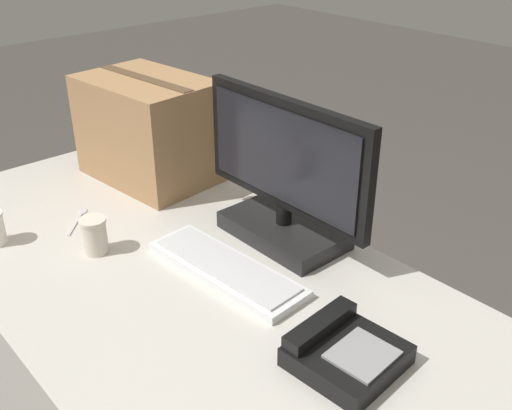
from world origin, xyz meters
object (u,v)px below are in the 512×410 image
at_px(desk_phone, 344,352).
at_px(paper_cup_right, 94,236).
at_px(monitor, 284,184).
at_px(keyboard, 226,269).
at_px(cardboard_box, 149,129).
at_px(spoon, 80,217).

height_order(desk_phone, paper_cup_right, paper_cup_right).
bearing_deg(monitor, desk_phone, -29.51).
distance_m(keyboard, cardboard_box, 0.67).
relative_size(keyboard, desk_phone, 2.14).
bearing_deg(spoon, monitor, -99.52).
xyz_separation_m(desk_phone, paper_cup_right, (-0.73, -0.18, 0.02)).
xyz_separation_m(keyboard, desk_phone, (0.42, -0.02, 0.01)).
relative_size(keyboard, spoon, 3.55).
height_order(desk_phone, cardboard_box, cardboard_box).
bearing_deg(desk_phone, keyboard, 172.82).
xyz_separation_m(monitor, keyboard, (0.03, -0.23, -0.15)).
height_order(spoon, cardboard_box, cardboard_box).
relative_size(monitor, paper_cup_right, 5.71).
xyz_separation_m(desk_phone, cardboard_box, (-1.04, 0.20, 0.14)).
height_order(monitor, desk_phone, monitor).
bearing_deg(paper_cup_right, keyboard, 32.76).
relative_size(monitor, spoon, 4.37).
bearing_deg(cardboard_box, desk_phone, -11.03).
distance_m(keyboard, desk_phone, 0.42).
bearing_deg(cardboard_box, keyboard, -16.19).
relative_size(monitor, cardboard_box, 1.25).
xyz_separation_m(paper_cup_right, spoon, (-0.21, 0.05, -0.05)).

